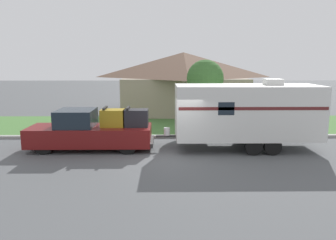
{
  "coord_description": "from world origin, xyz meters",
  "views": [
    {
      "loc": [
        -0.46,
        -13.71,
        4.09
      ],
      "look_at": [
        -0.24,
        1.41,
        1.4
      ],
      "focal_mm": 35.0,
      "sensor_mm": 36.0,
      "label": 1
    }
  ],
  "objects": [
    {
      "name": "ground_plane",
      "position": [
        0.0,
        0.0,
        0.0
      ],
      "size": [
        120.0,
        120.0,
        0.0
      ],
      "primitive_type": "plane",
      "color": "#515456"
    },
    {
      "name": "pickup_truck",
      "position": [
        -3.84,
        1.41,
        0.88
      ],
      "size": [
        5.82,
        1.99,
        2.02
      ],
      "color": "black",
      "rests_on": "ground_plane"
    },
    {
      "name": "house_across_street",
      "position": [
        1.2,
        13.62,
        2.53
      ],
      "size": [
        10.29,
        8.56,
        4.87
      ],
      "color": "gray",
      "rests_on": "ground_plane"
    },
    {
      "name": "travel_trailer",
      "position": [
        3.45,
        1.41,
        1.79
      ],
      "size": [
        7.56,
        2.5,
        3.31
      ],
      "color": "black",
      "rests_on": "ground_plane"
    },
    {
      "name": "mailbox",
      "position": [
        3.05,
        4.32,
        1.03
      ],
      "size": [
        0.48,
        0.2,
        1.34
      ],
      "color": "brown",
      "rests_on": "ground_plane"
    },
    {
      "name": "lawn_strip",
      "position": [
        0.0,
        7.4,
        0.01
      ],
      "size": [
        80.0,
        7.0,
        0.03
      ],
      "color": "#477538",
      "rests_on": "ground_plane"
    },
    {
      "name": "tree_in_yard",
      "position": [
        2.03,
        5.77,
        3.11
      ],
      "size": [
        2.19,
        2.19,
        4.23
      ],
      "color": "brown",
      "rests_on": "ground_plane"
    },
    {
      "name": "curb_strip",
      "position": [
        0.0,
        3.75,
        0.07
      ],
      "size": [
        80.0,
        0.3,
        0.14
      ],
      "color": "#999993",
      "rests_on": "ground_plane"
    }
  ]
}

